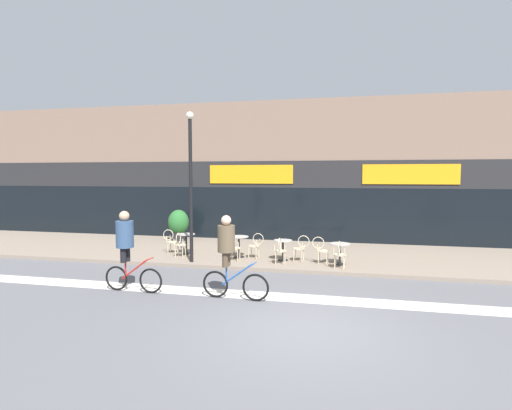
{
  "coord_description": "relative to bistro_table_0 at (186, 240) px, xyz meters",
  "views": [
    {
      "loc": [
        0.74,
        -7.8,
        3.1
      ],
      "look_at": [
        -2.53,
        7.0,
        1.95
      ],
      "focal_mm": 28.0,
      "sensor_mm": 36.0,
      "label": 1
    }
  ],
  "objects": [
    {
      "name": "bike_lane_stripe",
      "position": [
        5.05,
        -4.15,
        -0.65
      ],
      "size": [
        36.0,
        0.7,
        0.01
      ],
      "primitive_type": "cube",
      "color": "silver",
      "rests_on": "ground"
    },
    {
      "name": "ground_plane",
      "position": [
        5.05,
        -6.17,
        -0.66
      ],
      "size": [
        120.0,
        120.0,
        0.0
      ],
      "primitive_type": "plane",
      "color": "#5B5B60"
    },
    {
      "name": "bistro_table_1",
      "position": [
        2.11,
        -0.18,
        0.01
      ],
      "size": [
        0.7,
        0.7,
        0.76
      ],
      "color": "black",
      "rests_on": "sidewalk_slab"
    },
    {
      "name": "bistro_table_2",
      "position": [
        3.74,
        -0.36,
        -0.03
      ],
      "size": [
        0.65,
        0.65,
        0.71
      ],
      "color": "black",
      "rests_on": "sidewalk_slab"
    },
    {
      "name": "sidewalk_slab",
      "position": [
        5.05,
        1.08,
        -0.6
      ],
      "size": [
        40.0,
        5.5,
        0.12
      ],
      "primitive_type": "cube",
      "color": "gray",
      "rests_on": "ground"
    },
    {
      "name": "cafe_chair_2_near",
      "position": [
        3.74,
        -0.99,
        -0.02
      ],
      "size": [
        0.4,
        0.57,
        0.9
      ],
      "rotation": [
        0.0,
        0.0,
        1.58
      ],
      "color": "beige",
      "rests_on": "sidewalk_slab"
    },
    {
      "name": "cafe_chair_2_side",
      "position": [
        4.36,
        -0.37,
        -0.02
      ],
      "size": [
        0.59,
        0.44,
        0.9
      ],
      "rotation": [
        0.0,
        0.0,
        3.04
      ],
      "color": "beige",
      "rests_on": "sidewalk_slab"
    },
    {
      "name": "cafe_chair_3_near",
      "position": [
        5.68,
        -1.21,
        -0.02
      ],
      "size": [
        0.44,
        0.59,
        0.9
      ],
      "rotation": [
        0.0,
        0.0,
        1.46
      ],
      "color": "beige",
      "rests_on": "sidewalk_slab"
    },
    {
      "name": "bistro_table_0",
      "position": [
        0.0,
        0.0,
        0.0
      ],
      "size": [
        0.66,
        0.66,
        0.76
      ],
      "color": "black",
      "rests_on": "sidewalk_slab"
    },
    {
      "name": "lamp_post",
      "position": [
        0.72,
        -1.28,
        2.4
      ],
      "size": [
        0.26,
        0.26,
        5.08
      ],
      "color": "black",
      "rests_on": "sidewalk_slab"
    },
    {
      "name": "planter_pot",
      "position": [
        -1.5,
        2.75,
        0.22
      ],
      "size": [
        0.93,
        0.93,
        1.4
      ],
      "color": "#232326",
      "rests_on": "sidewalk_slab"
    },
    {
      "name": "cafe_chair_1_side",
      "position": [
        2.73,
        -0.19,
        -0.02
      ],
      "size": [
        0.6,
        0.45,
        0.9
      ],
      "rotation": [
        0.0,
        0.0,
        3.01
      ],
      "color": "beige",
      "rests_on": "sidewalk_slab"
    },
    {
      "name": "cyclist_1",
      "position": [
        0.19,
        -4.53,
        0.62
      ],
      "size": [
        1.68,
        0.51,
        2.15
      ],
      "rotation": [
        0.0,
        0.0,
        -0.04
      ],
      "color": "black",
      "rests_on": "ground"
    },
    {
      "name": "cafe_chair_1_near",
      "position": [
        2.1,
        -0.81,
        -0.02
      ],
      "size": [
        0.4,
        0.58,
        0.9
      ],
      "rotation": [
        0.0,
        0.0,
        1.56
      ],
      "color": "beige",
      "rests_on": "sidewalk_slab"
    },
    {
      "name": "cyclist_2",
      "position": [
        3.01,
        -4.56,
        0.56
      ],
      "size": [
        1.74,
        0.52,
        2.1
      ],
      "rotation": [
        0.0,
        0.0,
        -0.07
      ],
      "color": "black",
      "rests_on": "ground"
    },
    {
      "name": "cafe_chair_3_side",
      "position": [
        5.06,
        -0.58,
        -0.02
      ],
      "size": [
        0.59,
        0.44,
        0.9
      ],
      "rotation": [
        0.0,
        0.0,
        -0.1
      ],
      "color": "beige",
      "rests_on": "sidewalk_slab"
    },
    {
      "name": "bistro_table_3",
      "position": [
        5.69,
        -0.59,
        -0.03
      ],
      "size": [
        0.68,
        0.68,
        0.71
      ],
      "color": "black",
      "rests_on": "sidewalk_slab"
    },
    {
      "name": "cafe_chair_0_side",
      "position": [
        -0.63,
        -0.0,
        -0.02
      ],
      "size": [
        0.58,
        0.42,
        0.9
      ],
      "rotation": [
        0.0,
        0.0,
        0.05
      ],
      "color": "beige",
      "rests_on": "sidewalk_slab"
    },
    {
      "name": "cafe_chair_0_near",
      "position": [
        -0.0,
        -0.63,
        -0.02
      ],
      "size": [
        0.4,
        0.57,
        0.9
      ],
      "rotation": [
        0.0,
        0.0,
        1.57
      ],
      "color": "beige",
      "rests_on": "sidewalk_slab"
    },
    {
      "name": "storefront_facade",
      "position": [
        5.05,
        5.8,
        2.54
      ],
      "size": [
        40.0,
        4.06,
        6.43
      ],
      "color": "#7F6656",
      "rests_on": "ground"
    }
  ]
}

